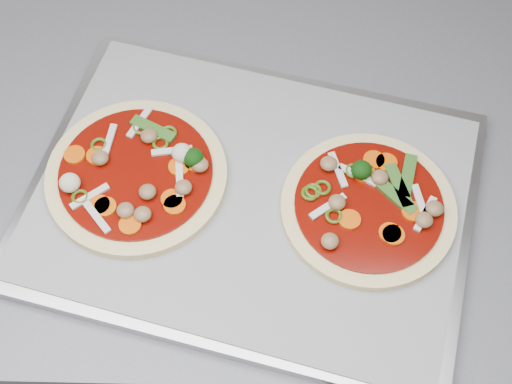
{
  "coord_description": "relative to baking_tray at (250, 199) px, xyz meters",
  "views": [
    {
      "loc": [
        -0.5,
        0.81,
        1.63
      ],
      "look_at": [
        -0.51,
        1.21,
        0.93
      ],
      "focal_mm": 50.0,
      "sensor_mm": 36.0,
      "label": 1
    }
  ],
  "objects": [
    {
      "name": "pizza_right",
      "position": [
        0.13,
        -0.02,
        0.02
      ],
      "size": [
        0.27,
        0.27,
        0.03
      ],
      "rotation": [
        0.0,
        0.0,
        -0.45
      ],
      "color": "beige",
      "rests_on": "parchment"
    },
    {
      "name": "baking_tray",
      "position": [
        0.0,
        0.0,
        0.0
      ],
      "size": [
        0.58,
        0.48,
        0.02
      ],
      "primitive_type": "cube",
      "rotation": [
        0.0,
        0.0,
        -0.24
      ],
      "color": "#9C9CA2",
      "rests_on": "countertop"
    },
    {
      "name": "pizza_left",
      "position": [
        -0.13,
        0.02,
        0.02
      ],
      "size": [
        0.28,
        0.28,
        0.04
      ],
      "rotation": [
        0.0,
        0.0,
        -0.47
      ],
      "color": "beige",
      "rests_on": "parchment"
    },
    {
      "name": "parchment",
      "position": [
        0.0,
        0.0,
        0.01
      ],
      "size": [
        0.56,
        0.46,
        0.0
      ],
      "primitive_type": "cube",
      "rotation": [
        0.0,
        0.0,
        -0.26
      ],
      "color": "gray",
      "rests_on": "baking_tray"
    }
  ]
}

